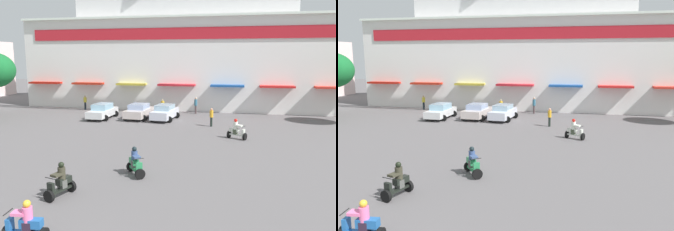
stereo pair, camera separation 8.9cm
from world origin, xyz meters
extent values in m
plane|color=#5D595B|center=(0.00, 13.00, 0.00)|extent=(128.00, 128.00, 0.00)
cube|color=white|center=(0.00, 35.75, 5.05)|extent=(37.04, 11.51, 10.09)
cube|color=red|center=(0.00, 29.94, 8.43)|extent=(34.08, 0.12, 1.23)
cube|color=white|center=(0.00, 29.90, 10.21)|extent=(37.04, 0.70, 0.24)
cube|color=red|center=(-15.77, 29.45, 2.96)|extent=(3.76, 1.10, 0.20)
cube|color=red|center=(-10.38, 29.45, 2.96)|extent=(3.55, 1.10, 0.20)
cube|color=gold|center=(-5.19, 29.45, 2.96)|extent=(3.27, 1.10, 0.20)
cube|color=red|center=(-0.07, 29.45, 2.96)|extent=(4.03, 1.10, 0.20)
cube|color=#194991|center=(5.36, 29.45, 2.96)|extent=(3.49, 1.10, 0.20)
cube|color=red|center=(10.36, 29.45, 2.96)|extent=(3.45, 1.10, 0.20)
cube|color=silver|center=(-6.37, 23.98, 0.59)|extent=(1.74, 4.20, 0.65)
cube|color=#8FBAD1|center=(-6.37, 23.98, 1.19)|extent=(1.48, 2.11, 0.55)
cylinder|color=black|center=(-7.19, 25.29, 0.30)|extent=(0.60, 0.17, 0.60)
cylinder|color=black|center=(-5.51, 25.26, 0.30)|extent=(0.60, 0.17, 0.60)
cylinder|color=black|center=(-7.22, 22.70, 0.30)|extent=(0.60, 0.17, 0.60)
cylinder|color=black|center=(-5.54, 22.67, 0.30)|extent=(0.60, 0.17, 0.60)
cube|color=beige|center=(-2.87, 24.65, 0.62)|extent=(2.05, 4.04, 0.70)
cube|color=#9AADD3|center=(-2.87, 24.65, 1.21)|extent=(1.68, 2.06, 0.49)
cylinder|color=black|center=(-3.72, 25.93, 0.30)|extent=(0.61, 0.20, 0.60)
cylinder|color=black|center=(-1.88, 25.83, 0.30)|extent=(0.61, 0.20, 0.60)
cylinder|color=black|center=(-3.85, 23.48, 0.30)|extent=(0.61, 0.20, 0.60)
cylinder|color=black|center=(-2.01, 23.38, 0.30)|extent=(0.61, 0.20, 0.60)
cube|color=silver|center=(-0.26, 24.48, 0.63)|extent=(2.04, 4.18, 0.73)
cube|color=#99B8CA|center=(-0.26, 24.48, 1.24)|extent=(1.62, 2.15, 0.49)
cylinder|color=black|center=(-0.97, 25.81, 0.30)|extent=(0.61, 0.22, 0.60)
cylinder|color=black|center=(0.69, 25.65, 0.30)|extent=(0.61, 0.22, 0.60)
cylinder|color=black|center=(-1.20, 23.32, 0.30)|extent=(0.61, 0.22, 0.60)
cylinder|color=black|center=(0.46, 23.16, 0.30)|extent=(0.61, 0.22, 0.60)
cube|color=#1E59A0|center=(0.34, 2.41, 0.68)|extent=(0.74, 0.38, 0.28)
cube|color=#1E59A0|center=(-0.38, 2.33, 0.48)|extent=(0.17, 0.33, 0.66)
cylinder|color=black|center=(-0.41, 2.32, 1.02)|extent=(0.09, 0.52, 0.04)
cube|color=#2A1D2D|center=(0.24, 2.40, 0.56)|extent=(0.31, 0.35, 0.36)
cylinder|color=pink|center=(0.24, 2.40, 0.98)|extent=(0.35, 0.35, 0.48)
sphere|color=gold|center=(0.24, 2.40, 1.33)|extent=(0.25, 0.25, 0.25)
cube|color=pink|center=(-0.03, 2.37, 1.00)|extent=(0.48, 0.39, 0.10)
cylinder|color=black|center=(7.15, 17.92, 0.26)|extent=(0.34, 0.53, 0.52)
cylinder|color=black|center=(6.01, 18.43, 0.26)|extent=(0.34, 0.53, 0.52)
cube|color=silver|center=(6.58, 18.18, 0.32)|extent=(1.12, 0.70, 0.10)
cube|color=silver|center=(6.37, 18.27, 0.65)|extent=(0.76, 0.56, 0.28)
cube|color=silver|center=(7.04, 17.97, 0.46)|extent=(0.26, 0.35, 0.64)
cylinder|color=black|center=(7.06, 17.96, 0.99)|extent=(0.25, 0.49, 0.04)
cube|color=#414B37|center=(6.47, 18.23, 0.53)|extent=(0.39, 0.41, 0.36)
cylinder|color=silver|center=(6.47, 18.23, 0.98)|extent=(0.42, 0.42, 0.55)
sphere|color=red|center=(6.47, 18.23, 1.37)|extent=(0.25, 0.25, 0.25)
cube|color=silver|center=(6.72, 18.11, 1.01)|extent=(0.54, 0.49, 0.10)
cylinder|color=black|center=(-0.82, 5.31, 0.26)|extent=(0.54, 0.28, 0.52)
cylinder|color=black|center=(-0.48, 6.53, 0.26)|extent=(0.54, 0.28, 0.52)
cube|color=black|center=(-0.65, 5.92, 0.32)|extent=(0.57, 1.15, 0.10)
cube|color=black|center=(-0.59, 6.14, 0.67)|extent=(0.48, 0.76, 0.28)
cube|color=black|center=(-0.79, 5.43, 0.47)|extent=(0.35, 0.22, 0.65)
cylinder|color=black|center=(-0.79, 5.41, 1.01)|extent=(0.51, 0.17, 0.04)
cube|color=#4D4F4B|center=(-0.62, 6.04, 0.55)|extent=(0.38, 0.36, 0.36)
cylinder|color=#393728|center=(-0.62, 6.04, 1.00)|extent=(0.39, 0.39, 0.56)
sphere|color=black|center=(-0.62, 6.04, 1.39)|extent=(0.25, 0.25, 0.25)
cube|color=#393728|center=(-0.69, 5.77, 1.03)|extent=(0.45, 0.51, 0.10)
cylinder|color=black|center=(2.07, 8.67, 0.26)|extent=(0.50, 0.43, 0.52)
cylinder|color=black|center=(1.28, 9.72, 0.26)|extent=(0.50, 0.43, 0.52)
cube|color=#29854E|center=(1.67, 9.19, 0.32)|extent=(0.91, 1.09, 0.10)
cube|color=#29854E|center=(1.53, 9.38, 0.67)|extent=(0.68, 0.77, 0.28)
cube|color=#29854E|center=(1.99, 8.77, 0.48)|extent=(0.34, 0.30, 0.66)
cylinder|color=black|center=(2.00, 8.75, 1.01)|extent=(0.44, 0.34, 0.04)
cube|color=#504B49|center=(1.60, 9.30, 0.55)|extent=(0.42, 0.42, 0.36)
cylinder|color=#39507D|center=(1.60, 9.30, 0.98)|extent=(0.45, 0.45, 0.50)
sphere|color=black|center=(1.60, 9.30, 1.34)|extent=(0.25, 0.25, 0.25)
cube|color=#39507D|center=(1.77, 9.07, 1.01)|extent=(0.54, 0.56, 0.10)
cylinder|color=#4C3B3E|center=(2.14, 28.83, 0.43)|extent=(0.21, 0.21, 0.87)
cylinder|color=#336780|center=(2.14, 28.83, 1.19)|extent=(0.34, 0.34, 0.64)
sphere|color=tan|center=(2.14, 28.83, 1.63)|extent=(0.23, 0.23, 0.23)
cylinder|color=#574C4D|center=(-1.16, 27.50, 0.43)|extent=(0.32, 0.32, 0.86)
cylinder|color=gold|center=(-1.16, 27.50, 1.13)|extent=(0.51, 0.51, 0.54)
sphere|color=tan|center=(-1.16, 27.50, 1.50)|extent=(0.20, 0.20, 0.20)
cylinder|color=black|center=(-10.51, 28.82, 0.44)|extent=(0.30, 0.30, 0.87)
cylinder|color=gold|center=(-10.51, 28.82, 1.15)|extent=(0.48, 0.48, 0.55)
sphere|color=tan|center=(-10.51, 28.82, 1.53)|extent=(0.21, 0.21, 0.21)
cylinder|color=black|center=(4.35, 22.35, 0.41)|extent=(0.21, 0.21, 0.81)
cylinder|color=gold|center=(4.35, 22.35, 1.10)|extent=(0.34, 0.34, 0.58)
sphere|color=tan|center=(4.35, 22.35, 1.49)|extent=(0.21, 0.21, 0.21)
camera|label=1|loc=(6.74, -6.52, 5.89)|focal=36.23mm
camera|label=2|loc=(6.82, -6.50, 5.89)|focal=36.23mm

